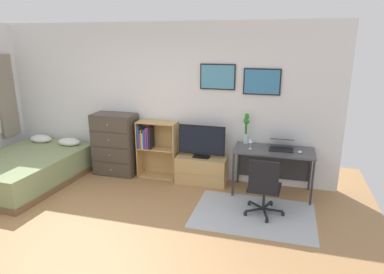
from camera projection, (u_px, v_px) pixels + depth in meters
The scene contains 14 objects.
ground_plane at pixel (92, 244), 4.13m from camera, with size 7.20×7.20×0.00m, color #A87A4C.
wall_back_with_posters at pixel (162, 101), 5.99m from camera, with size 6.12×0.09×2.70m.
area_rug at pixel (253, 214), 4.81m from camera, with size 1.70×1.20×0.01m, color #B2B7BC.
bed at pixel (27, 169), 5.85m from camera, with size 1.57×2.10×0.62m.
dresser at pixel (115, 144), 6.17m from camera, with size 0.77×0.46×1.13m.
bookshelf at pixel (154, 145), 6.04m from camera, with size 0.71×0.30×1.02m.
tv_stand at pixel (202, 170), 5.85m from camera, with size 0.87×0.41×0.47m.
television at pixel (202, 142), 5.69m from camera, with size 0.80×0.16×0.56m.
desk at pixel (274, 156), 5.41m from camera, with size 1.24×0.61×0.74m.
office_chair at pixel (264, 186), 4.66m from camera, with size 0.56×0.58×0.86m.
laptop at pixel (282, 145), 5.33m from camera, with size 0.38×0.41×0.16m.
computer_mouse at pixel (300, 152), 5.14m from camera, with size 0.06×0.10×0.03m, color silver.
bamboo_vase at pixel (246, 128), 5.56m from camera, with size 0.09×0.10×0.51m.
wine_glass at pixel (250, 141), 5.30m from camera, with size 0.07×0.07×0.18m.
Camera 1 is at (2.16, -3.14, 2.39)m, focal length 31.60 mm.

